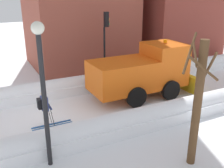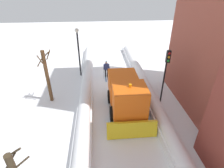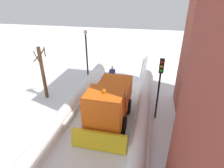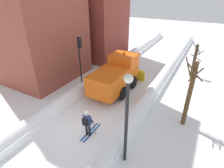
{
  "view_description": "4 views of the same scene",
  "coord_description": "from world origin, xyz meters",
  "px_view_note": "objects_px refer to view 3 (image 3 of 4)",
  "views": [
    {
      "loc": [
        11.32,
        -1.91,
        5.82
      ],
      "look_at": [
        0.53,
        3.56,
        1.43
      ],
      "focal_mm": 42.64,
      "sensor_mm": 36.0,
      "label": 1
    },
    {
      "loc": [
        1.55,
        16.96,
        8.69
      ],
      "look_at": [
        0.48,
        4.51,
        1.52
      ],
      "focal_mm": 28.69,
      "sensor_mm": 36.0,
      "label": 2
    },
    {
      "loc": [
        -2.86,
        16.18,
        8.04
      ],
      "look_at": [
        -0.11,
        3.92,
        1.75
      ],
      "focal_mm": 29.44,
      "sensor_mm": 36.0,
      "label": 3
    },
    {
      "loc": [
        5.94,
        -6.28,
        7.89
      ],
      "look_at": [
        0.08,
        4.29,
        1.5
      ],
      "focal_mm": 28.73,
      "sensor_mm": 36.0,
      "label": 4
    }
  ],
  "objects_px": {
    "plow_truck": "(110,102)",
    "traffic_light_pole": "(160,79)",
    "bare_tree_near": "(43,72)",
    "skier": "(112,73)",
    "street_lamp": "(86,49)"
  },
  "relations": [
    {
      "from": "plow_truck",
      "to": "traffic_light_pole",
      "type": "bearing_deg",
      "value": -165.53
    },
    {
      "from": "plow_truck",
      "to": "skier",
      "type": "distance_m",
      "value": 5.9
    },
    {
      "from": "bare_tree_near",
      "to": "plow_truck",
      "type": "bearing_deg",
      "value": 162.67
    },
    {
      "from": "traffic_light_pole",
      "to": "bare_tree_near",
      "type": "distance_m",
      "value": 9.15
    },
    {
      "from": "traffic_light_pole",
      "to": "street_lamp",
      "type": "xyz_separation_m",
      "value": [
        6.91,
        -5.51,
        0.01
      ]
    },
    {
      "from": "skier",
      "to": "street_lamp",
      "type": "distance_m",
      "value": 3.49
    },
    {
      "from": "plow_truck",
      "to": "bare_tree_near",
      "type": "distance_m",
      "value": 6.3
    },
    {
      "from": "street_lamp",
      "to": "bare_tree_near",
      "type": "bearing_deg",
      "value": 64.22
    },
    {
      "from": "plow_truck",
      "to": "street_lamp",
      "type": "distance_m",
      "value": 7.55
    },
    {
      "from": "traffic_light_pole",
      "to": "street_lamp",
      "type": "distance_m",
      "value": 8.84
    },
    {
      "from": "skier",
      "to": "street_lamp",
      "type": "relative_size",
      "value": 0.37
    },
    {
      "from": "skier",
      "to": "bare_tree_near",
      "type": "distance_m",
      "value": 6.37
    },
    {
      "from": "bare_tree_near",
      "to": "skier",
      "type": "bearing_deg",
      "value": -141.07
    },
    {
      "from": "skier",
      "to": "street_lamp",
      "type": "bearing_deg",
      "value": -10.98
    },
    {
      "from": "traffic_light_pole",
      "to": "street_lamp",
      "type": "relative_size",
      "value": 0.91
    }
  ]
}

